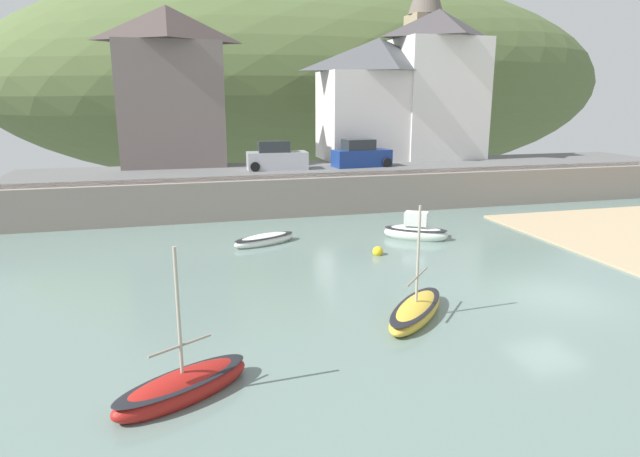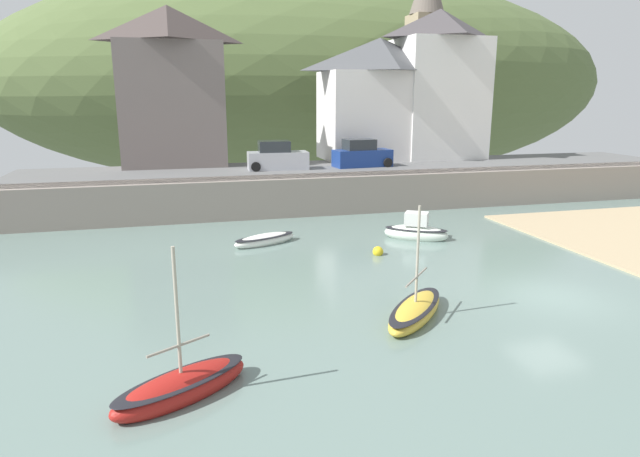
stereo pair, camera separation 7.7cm
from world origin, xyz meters
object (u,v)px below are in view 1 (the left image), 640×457
(mooring_buoy, at_px, (378,252))
(parked_car_near_slipway, at_px, (276,158))
(waterfront_building_left, at_px, (170,86))
(church_with_spire, at_px, (424,53))
(waterfront_building_right, at_px, (436,84))
(sailboat_far_left, at_px, (183,386))
(dinghy_open_wooden, at_px, (416,231))
(sailboat_white_hull, at_px, (265,240))
(waterfront_building_centre, at_px, (378,99))
(fishing_boat_green, at_px, (416,310))
(parked_car_by_wall, at_px, (361,155))

(mooring_buoy, bearing_deg, parked_car_near_slipway, 99.35)
(waterfront_building_left, relative_size, church_with_spire, 0.67)
(church_with_spire, bearing_deg, waterfront_building_right, -99.66)
(church_with_spire, bearing_deg, sailboat_far_left, -123.27)
(church_with_spire, distance_m, dinghy_open_wooden, 24.50)
(sailboat_white_hull, bearing_deg, dinghy_open_wooden, -30.41)
(church_with_spire, relative_size, sailboat_white_hull, 4.61)
(waterfront_building_left, distance_m, dinghy_open_wooden, 21.41)
(waterfront_building_centre, bearing_deg, fishing_boat_green, -107.73)
(fishing_boat_green, bearing_deg, mooring_buoy, 30.93)
(church_with_spire, distance_m, fishing_boat_green, 34.52)
(waterfront_building_left, height_order, sailboat_white_hull, waterfront_building_left)
(sailboat_white_hull, distance_m, fishing_boat_green, 11.27)
(waterfront_building_centre, relative_size, sailboat_white_hull, 2.58)
(church_with_spire, relative_size, mooring_buoy, 32.59)
(sailboat_white_hull, distance_m, parked_car_by_wall, 13.98)
(fishing_boat_green, relative_size, parked_car_near_slipway, 0.97)
(dinghy_open_wooden, relative_size, mooring_buoy, 6.82)
(waterfront_building_left, bearing_deg, parked_car_by_wall, -19.24)
(waterfront_building_right, bearing_deg, waterfront_building_centre, 180.00)
(parked_car_near_slipway, xyz_separation_m, parked_car_by_wall, (6.14, 0.00, 0.00))
(fishing_boat_green, xyz_separation_m, parked_car_by_wall, (5.31, 21.25, 2.96))
(waterfront_building_centre, relative_size, waterfront_building_right, 0.80)
(waterfront_building_centre, bearing_deg, mooring_buoy, -110.33)
(church_with_spire, relative_size, parked_car_by_wall, 3.92)
(sailboat_white_hull, height_order, fishing_boat_green, fishing_boat_green)
(dinghy_open_wooden, height_order, parked_car_near_slipway, parked_car_near_slipway)
(dinghy_open_wooden, bearing_deg, fishing_boat_green, -82.11)
(dinghy_open_wooden, xyz_separation_m, fishing_boat_green, (-4.44, -9.75, -0.15))
(parked_car_by_wall, bearing_deg, waterfront_building_right, 24.38)
(waterfront_building_left, distance_m, waterfront_building_centre, 15.84)
(waterfront_building_left, xyz_separation_m, sailboat_far_left, (-0.16, -28.93, -7.75))
(dinghy_open_wooden, relative_size, parked_car_near_slipway, 0.83)
(waterfront_building_centre, height_order, mooring_buoy, waterfront_building_centre)
(waterfront_building_centre, distance_m, sailboat_white_hull, 20.22)
(waterfront_building_right, bearing_deg, waterfront_building_left, 180.00)
(waterfront_building_left, distance_m, fishing_boat_green, 27.94)
(waterfront_building_left, height_order, sailboat_far_left, waterfront_building_left)
(waterfront_building_left, bearing_deg, dinghy_open_wooden, -53.09)
(waterfront_building_left, distance_m, waterfront_building_right, 20.77)
(waterfront_building_right, bearing_deg, fishing_boat_green, -117.13)
(waterfront_building_left, height_order, fishing_boat_green, waterfront_building_left)
(fishing_boat_green, xyz_separation_m, mooring_buoy, (1.45, 7.43, -0.09))
(waterfront_building_centre, xyz_separation_m, waterfront_building_right, (4.96, -0.00, 1.15))
(waterfront_building_left, xyz_separation_m, church_with_spire, (21.45, 4.00, 2.93))
(dinghy_open_wooden, xyz_separation_m, parked_car_near_slipway, (-5.26, 11.50, 2.81))
(fishing_boat_green, bearing_deg, church_with_spire, 16.96)
(waterfront_building_centre, height_order, church_with_spire, church_with_spire)
(fishing_boat_green, bearing_deg, dinghy_open_wooden, 17.48)
(dinghy_open_wooden, bearing_deg, sailboat_far_left, -100.90)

